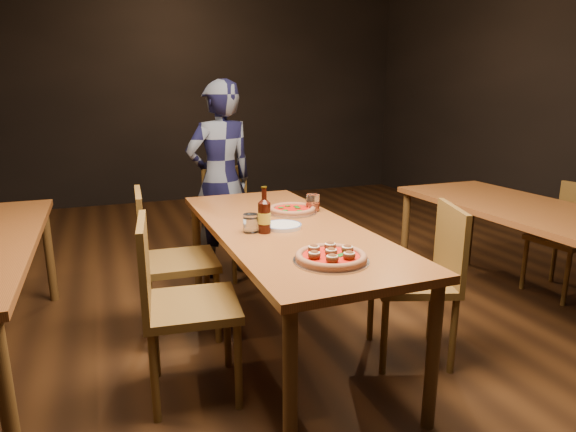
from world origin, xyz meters
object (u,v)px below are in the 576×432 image
object	(u,v)px
chair_main_sw	(179,260)
pizza_margherita	(292,210)
chair_main_nw	(192,304)
amber_glass	(313,203)
chair_main_e	(412,280)
chair_nbr_right	(564,239)
table_main	(285,238)
diner	(221,180)
water_glass	(251,223)
pizza_meatball	(331,256)
beer_bottle	(264,217)
chair_end	(239,220)
plate_stack	(283,226)
table_right	(534,219)

from	to	relation	value
chair_main_sw	pizza_margherita	size ratio (longest dim) A/B	3.08
chair_main_nw	amber_glass	size ratio (longest dim) A/B	8.79
chair_main_e	chair_nbr_right	bearing A→B (deg)	122.32
table_main	chair_main_e	distance (m)	0.76
pizza_margherita	diner	size ratio (longest dim) A/B	0.20
chair_nbr_right	water_glass	world-z (taller)	chair_nbr_right
pizza_margherita	amber_glass	size ratio (longest dim) A/B	2.90
diner	chair_main_nw	bearing A→B (deg)	57.98
chair_main_nw	pizza_meatball	distance (m)	0.74
chair_nbr_right	beer_bottle	size ratio (longest dim) A/B	3.49
chair_end	chair_nbr_right	distance (m)	2.52
chair_end	beer_bottle	distance (m)	1.46
pizza_meatball	amber_glass	xyz separation A→B (m)	(0.32, 0.92, 0.03)
table_main	plate_stack	size ratio (longest dim) A/B	9.26
chair_main_e	diner	xyz separation A→B (m)	(-0.67, 1.71, 0.33)
beer_bottle	pizza_margherita	bearing A→B (deg)	50.06
water_glass	plate_stack	bearing A→B (deg)	5.54
plate_stack	diner	bearing A→B (deg)	90.98
beer_bottle	chair_main_e	bearing A→B (deg)	-20.19
table_right	chair_nbr_right	size ratio (longest dim) A/B	2.30
chair_main_nw	beer_bottle	world-z (taller)	beer_bottle
chair_main_nw	chair_main_sw	world-z (taller)	chair_main_sw
table_right	pizza_meatball	world-z (taller)	pizza_meatball
pizza_meatball	water_glass	bearing A→B (deg)	108.39
chair_main_nw	water_glass	size ratio (longest dim) A/B	9.49
chair_end	pizza_meatball	world-z (taller)	chair_end
plate_stack	diner	xyz separation A→B (m)	(-0.02, 1.37, 0.04)
chair_main_e	chair_end	world-z (taller)	chair_main_e
chair_end	diner	distance (m)	0.37
table_main	beer_bottle	bearing A→B (deg)	-149.02
chair_main_sw	water_glass	distance (m)	0.63
chair_nbr_right	beer_bottle	xyz separation A→B (m)	(-2.39, -0.07, 0.40)
water_glass	chair_main_e	bearing A→B (deg)	-21.11
water_glass	amber_glass	size ratio (longest dim) A/B	0.93
water_glass	chair_nbr_right	bearing A→B (deg)	0.59
chair_end	plate_stack	distance (m)	1.37
pizza_margherita	plate_stack	bearing A→B (deg)	-120.43
water_glass	table_main	bearing A→B (deg)	13.41
diner	chair_main_e	bearing A→B (deg)	98.22
chair_main_e	pizza_margherita	size ratio (longest dim) A/B	2.94
pizza_margherita	amber_glass	distance (m)	0.14
chair_nbr_right	beer_bottle	distance (m)	2.43
chair_main_nw	beer_bottle	bearing A→B (deg)	-60.14
table_main	chair_main_e	bearing A→B (deg)	-31.28
chair_nbr_right	pizza_meatball	size ratio (longest dim) A/B	2.52
amber_glass	table_right	bearing A→B (deg)	-18.64
beer_bottle	diner	world-z (taller)	diner
table_right	water_glass	xyz separation A→B (m)	(-1.92, 0.15, 0.12)
table_main	chair_end	distance (m)	1.32
chair_main_nw	chair_nbr_right	xyz separation A→B (m)	(2.84, 0.26, -0.05)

